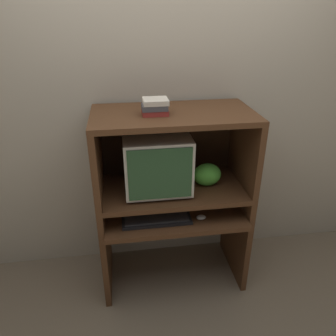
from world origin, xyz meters
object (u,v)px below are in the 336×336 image
snack_bag (207,175)px  book_stack (155,107)px  keyboard (157,220)px  mouse (201,217)px  crt_monitor (156,160)px

snack_bag → book_stack: book_stack is taller
keyboard → book_stack: bearing=83.3°
mouse → book_stack: (-0.29, 0.16, 0.74)m
crt_monitor → book_stack: book_stack is taller
crt_monitor → keyboard: 0.41m
mouse → keyboard: bearing=176.4°
crt_monitor → snack_bag: (0.36, -0.03, -0.13)m
keyboard → book_stack: book_stack is taller
mouse → snack_bag: (0.07, 0.18, 0.23)m
crt_monitor → mouse: (0.28, -0.20, -0.36)m
mouse → book_stack: book_stack is taller
book_stack → crt_monitor: bearing=81.7°
crt_monitor → book_stack: size_ratio=2.81×
crt_monitor → keyboard: crt_monitor is taller
keyboard → book_stack: size_ratio=2.86×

